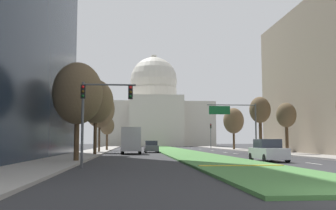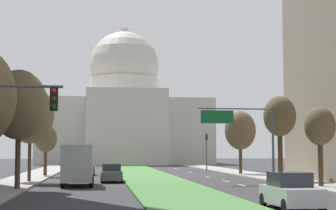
{
  "view_description": "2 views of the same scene",
  "coord_description": "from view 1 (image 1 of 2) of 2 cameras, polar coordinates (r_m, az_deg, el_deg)",
  "views": [
    {
      "loc": [
        -6.38,
        -10.18,
        1.62
      ],
      "look_at": [
        -1.75,
        41.13,
        6.43
      ],
      "focal_mm": 40.95,
      "sensor_mm": 36.0,
      "label": 1
    },
    {
      "loc": [
        -4.92,
        -6.54,
        2.77
      ],
      "look_at": [
        1.04,
        42.13,
        6.83
      ],
      "focal_mm": 58.93,
      "sensor_mm": 36.0,
      "label": 2
    }
  ],
  "objects": [
    {
      "name": "box_truck_delivery",
      "position": [
        47.43,
        -5.49,
        -5.24
      ],
      "size": [
        2.4,
        6.4,
        3.2
      ],
      "color": "silver",
      "rests_on": "ground_plane"
    },
    {
      "name": "capitol_building",
      "position": [
        121.34,
        -2.13,
        -1.35
      ],
      "size": [
        34.9,
        29.19,
        29.15
      ],
      "color": "beige",
      "rests_on": "ground_plane"
    },
    {
      "name": "sidewalk_right",
      "position": [
        57.77,
        13.45,
        -6.72
      ],
      "size": [
        4.0,
        100.32,
        0.15
      ],
      "primitive_type": "cube",
      "color": "#9E9991",
      "rests_on": "ground_plane"
    },
    {
      "name": "median_curb_nose",
      "position": [
        23.36,
        10.83,
        -8.82
      ],
      "size": [
        5.1,
        0.5,
        0.04
      ],
      "primitive_type": "cube",
      "color": "gold",
      "rests_on": "grass_median"
    },
    {
      "name": "street_tree_right_far",
      "position": [
        53.65,
        13.53,
        -0.82
      ],
      "size": [
        2.87,
        2.87,
        7.6
      ],
      "color": "#4C3823",
      "rests_on": "ground_plane"
    },
    {
      "name": "street_tree_right_distant",
      "position": [
        67.21,
        9.74,
        -2.34
      ],
      "size": [
        3.53,
        3.53,
        7.28
      ],
      "color": "#4C3823",
      "rests_on": "ground_plane"
    },
    {
      "name": "sedan_distant",
      "position": [
        67.27,
        -5.31,
        -6.02
      ],
      "size": [
        2.03,
        4.32,
        1.69
      ],
      "color": "maroon",
      "rests_on": "ground_plane"
    },
    {
      "name": "lane_dashes_right",
      "position": [
        59.86,
        7.22,
        -6.84
      ],
      "size": [
        0.16,
        63.55,
        0.01
      ],
      "color": "silver",
      "rests_on": "ground_plane"
    },
    {
      "name": "sedan_midblock",
      "position": [
        52.63,
        -2.52,
        -6.26
      ],
      "size": [
        1.88,
        4.55,
        1.62
      ],
      "color": "#4C5156",
      "rests_on": "ground_plane"
    },
    {
      "name": "street_tree_left_distant",
      "position": [
        63.48,
        -9.06,
        -3.11
      ],
      "size": [
        2.36,
        2.36,
        5.55
      ],
      "color": "#4C3823",
      "rests_on": "ground_plane"
    },
    {
      "name": "sedan_lead_stopped",
      "position": [
        31.09,
        14.67,
        -6.65
      ],
      "size": [
        1.96,
        4.18,
        1.74
      ],
      "color": "#BCBCC1",
      "rests_on": "ground_plane"
    },
    {
      "name": "sidewalk_left",
      "position": [
        55.07,
        -11.05,
        -6.84
      ],
      "size": [
        4.0,
        100.32,
        0.15
      ],
      "primitive_type": "cube",
      "color": "#9E9991",
      "rests_on": "ground_plane"
    },
    {
      "name": "ground_plane",
      "position": [
        66.24,
        0.38,
        -6.74
      ],
      "size": [
        260.0,
        260.0,
        0.0
      ],
      "primitive_type": "plane",
      "color": "#333335"
    },
    {
      "name": "street_tree_left_far",
      "position": [
        52.7,
        -10.13,
        -0.61
      ],
      "size": [
        4.06,
        4.06,
        8.43
      ],
      "color": "#4C3823",
      "rests_on": "ground_plane"
    },
    {
      "name": "traffic_light_far_right",
      "position": [
        79.32,
        6.38,
        -4.08
      ],
      "size": [
        0.28,
        0.35,
        5.2
      ],
      "color": "#515456",
      "rests_on": "ground_plane"
    },
    {
      "name": "overhead_guide_sign",
      "position": [
        51.02,
        10.26,
        -1.8
      ],
      "size": [
        6.56,
        0.2,
        6.5
      ],
      "color": "#515456",
      "rests_on": "ground_plane"
    },
    {
      "name": "street_tree_left_near",
      "position": [
        29.8,
        -13.31,
        1.66
      ],
      "size": [
        3.77,
        3.77,
        7.56
      ],
      "color": "#4C3823",
      "rests_on": "ground_plane"
    },
    {
      "name": "traffic_light_near_left",
      "position": [
        23.72,
        -10.54,
        0.02
      ],
      "size": [
        3.34,
        0.35,
        5.2
      ],
      "color": "#515456",
      "rests_on": "ground_plane"
    },
    {
      "name": "street_tree_left_mid",
      "position": [
        43.4,
        -10.71,
        0.48
      ],
      "size": [
        3.93,
        3.93,
        8.44
      ],
      "color": "#4C3823",
      "rests_on": "ground_plane"
    },
    {
      "name": "street_tree_right_mid",
      "position": [
        46.57,
        17.19,
        -1.54
      ],
      "size": [
        2.3,
        2.3,
        6.04
      ],
      "color": "#4C3823",
      "rests_on": "ground_plane"
    },
    {
      "name": "grass_median",
      "position": [
        60.7,
        0.89,
        -6.8
      ],
      "size": [
        5.66,
        100.32,
        0.14
      ],
      "primitive_type": "cube",
      "color": "#4C8442",
      "rests_on": "ground_plane"
    }
  ]
}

